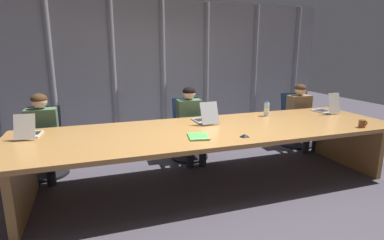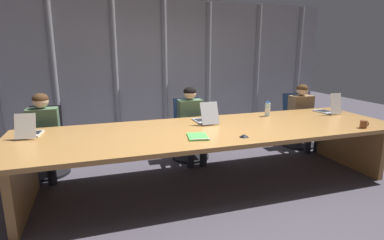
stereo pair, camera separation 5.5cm
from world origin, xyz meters
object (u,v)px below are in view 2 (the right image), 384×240
object	(u,v)px
laptop_center	(328,109)
conference_mic_left_side	(244,136)
coffee_mug_near	(364,124)
person_left_end	(43,131)
office_chair_left_end	(47,149)
office_chair_left_mid	(189,136)
person_center	(303,112)
laptop_left_mid	(205,118)
spiral_notepad	(198,137)
water_bottle_primary	(268,110)
laptop_left_end	(30,131)
person_left_mid	(191,120)
office_chair_center	(298,127)

from	to	relation	value
laptop_center	conference_mic_left_side	bearing A→B (deg)	108.18
coffee_mug_near	person_left_end	bearing A→B (deg)	159.24
office_chair_left_end	person_left_end	world-z (taller)	person_left_end
office_chair_left_mid	person_center	bearing A→B (deg)	87.68
laptop_left_mid	coffee_mug_near	world-z (taller)	laptop_left_mid
spiral_notepad	water_bottle_primary	bearing A→B (deg)	39.05
coffee_mug_near	laptop_left_mid	bearing A→B (deg)	153.44
laptop_left_end	water_bottle_primary	bearing A→B (deg)	-83.10
laptop_center	water_bottle_primary	bearing A→B (deg)	79.97
office_chair_left_end	conference_mic_left_side	xyz separation A→B (m)	(2.29, -1.54, 0.42)
laptop_left_end	person_center	distance (m)	4.27
office_chair_left_mid	person_left_mid	bearing A→B (deg)	-4.09
office_chair_left_end	conference_mic_left_side	bearing A→B (deg)	62.32
laptop_left_end	person_center	xyz separation A→B (m)	(4.23, 0.59, -0.16)
laptop_left_end	office_chair_center	xyz separation A→B (m)	(4.25, 0.74, -0.46)
office_chair_left_mid	spiral_notepad	size ratio (longest dim) A/B	2.81
water_bottle_primary	office_chair_left_end	bearing A→B (deg)	168.33
laptop_left_end	spiral_notepad	distance (m)	1.94
office_chair_left_mid	conference_mic_left_side	distance (m)	1.61
office_chair_center	person_center	world-z (taller)	person_center
office_chair_left_mid	person_left_end	world-z (taller)	person_left_end
person_left_end	person_center	world-z (taller)	person_left_end
coffee_mug_near	office_chair_center	bearing A→B (deg)	80.24
laptop_left_mid	person_center	distance (m)	2.16
laptop_left_end	coffee_mug_near	distance (m)	4.07
laptop_left_mid	conference_mic_left_side	bearing A→B (deg)	-170.16
laptop_left_end	person_center	bearing A→B (deg)	-76.87
office_chair_left_end	person_left_mid	size ratio (longest dim) A/B	0.81
laptop_left_mid	water_bottle_primary	world-z (taller)	laptop_left_mid
laptop_left_mid	conference_mic_left_side	world-z (taller)	laptop_left_mid
person_left_end	coffee_mug_near	bearing A→B (deg)	69.97
office_chair_center	person_center	bearing A→B (deg)	-7.20
laptop_left_mid	spiral_notepad	size ratio (longest dim) A/B	1.28
water_bottle_primary	coffee_mug_near	xyz separation A→B (m)	(0.78, -0.99, -0.05)
laptop_left_end	water_bottle_primary	world-z (taller)	laptop_left_end
laptop_center	conference_mic_left_side	size ratio (longest dim) A/B	3.75
laptop_left_mid	person_left_mid	xyz separation A→B (m)	(-0.01, 0.58, -0.15)
office_chair_left_end	office_chair_left_mid	size ratio (longest dim) A/B	0.99
laptop_left_end	spiral_notepad	bearing A→B (deg)	-104.25
person_left_end	conference_mic_left_side	bearing A→B (deg)	59.43
coffee_mug_near	conference_mic_left_side	bearing A→B (deg)	176.56
office_chair_left_end	person_left_mid	distance (m)	2.14
office_chair_left_mid	spiral_notepad	world-z (taller)	office_chair_left_mid
laptop_center	person_left_end	world-z (taller)	person_left_end
coffee_mug_near	conference_mic_left_side	distance (m)	1.64
laptop_center	office_chair_center	bearing A→B (deg)	-7.26
office_chair_left_end	conference_mic_left_side	distance (m)	2.79
water_bottle_primary	spiral_notepad	size ratio (longest dim) A/B	0.65
laptop_center	office_chair_left_mid	size ratio (longest dim) A/B	0.43
office_chair_left_mid	coffee_mug_near	world-z (taller)	office_chair_left_mid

